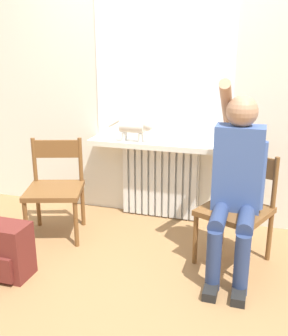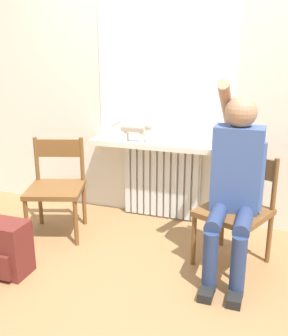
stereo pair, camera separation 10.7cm
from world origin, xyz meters
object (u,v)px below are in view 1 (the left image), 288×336
Objects in this scene: chair_left at (55,187)px; person at (237,177)px; chair_right at (237,207)px; cat at (136,127)px; backpack at (7,251)px.

chair_left is 0.60× the size of person.
chair_left is at bearing -157.13° from chair_right.
cat is (0.55, 0.51, 0.45)m from chair_left.
person is at bearing 22.17° from backpack.
chair_right is 1.90× the size of cat.
cat is 1.09× the size of backpack.
person reaches higher than chair_right.
cat is (-0.94, 0.61, 0.19)m from person.
backpack is (0.00, -0.71, -0.24)m from chair_left.
chair_right is at bearing 81.26° from person.
chair_right is at bearing -28.32° from cat.
chair_left is 2.07× the size of backpack.
chair_right is 0.28m from person.
chair_right is 1.68m from backpack.
chair_left is 1.00× the size of chair_right.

